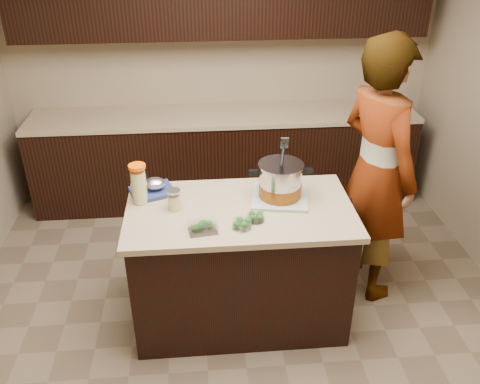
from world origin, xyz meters
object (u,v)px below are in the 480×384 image
object	(u,v)px
stock_pot	(280,182)
person	(376,172)
lemonade_pitcher	(139,185)
island	(240,264)

from	to	relation	value
stock_pot	person	world-z (taller)	person
person	stock_pot	bearing A→B (deg)	82.19
stock_pot	lemonade_pitcher	world-z (taller)	stock_pot
stock_pot	person	xyz separation A→B (m)	(0.71, 0.18, -0.05)
stock_pot	lemonade_pitcher	xyz separation A→B (m)	(-0.91, 0.03, 0.01)
island	lemonade_pitcher	xyz separation A→B (m)	(-0.64, 0.14, 0.57)
island	person	size ratio (longest dim) A/B	0.76
stock_pot	island	bearing A→B (deg)	-157.62
island	lemonade_pitcher	size ratio (longest dim) A/B	5.48
person	island	bearing A→B (deg)	84.17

